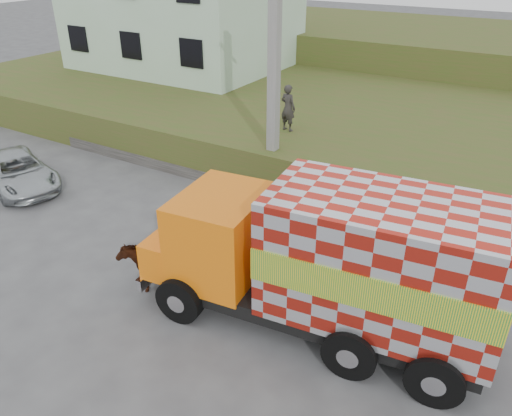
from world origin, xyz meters
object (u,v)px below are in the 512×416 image
Objects in this scene: cargo_truck at (331,262)px; utility_pole at (274,67)px; cow at (149,256)px; suv at (17,171)px; pedestrian at (288,108)px.

utility_pole is at bearing 123.29° from cargo_truck.
cow reaches higher than suv.
suv is at bearing 157.54° from cow.
cow is at bearing -178.14° from cargo_truck.
pedestrian is (-0.45, 1.84, -1.77)m from utility_pole.
pedestrian is (-4.68, 6.97, 0.62)m from cargo_truck.
utility_pole reaches higher than pedestrian.
utility_pole is 1.99× the size of suv.
cow is (-4.41, -0.63, -1.02)m from cargo_truck.
utility_pole is at bearing 78.70° from cow.
utility_pole is 4.98× the size of pedestrian.
cargo_truck is 11.86m from suv.
utility_pole is at bearing -43.70° from suv.
utility_pole reaches higher than cow.
pedestrian is (-0.27, 7.60, 1.63)m from cow.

